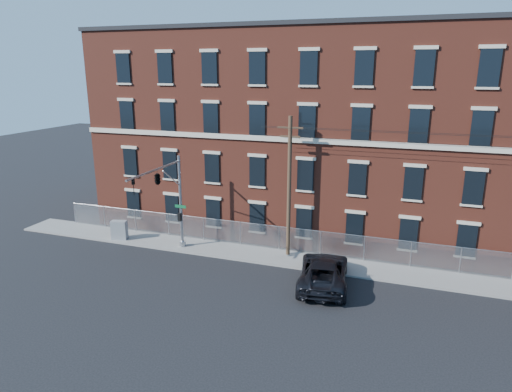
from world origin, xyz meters
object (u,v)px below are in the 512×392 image
object	(u,v)px
utility_pole_near	(289,185)
utility_cabinet	(119,230)
traffic_signal_mast	(163,186)
pickup_truck	(323,272)

from	to	relation	value
utility_pole_near	utility_cabinet	xyz separation A→B (m)	(-13.41, -1.40, -4.47)
traffic_signal_mast	utility_pole_near	world-z (taller)	utility_pole_near
pickup_truck	utility_cabinet	xyz separation A→B (m)	(-16.74, 2.30, -0.01)
utility_pole_near	pickup_truck	distance (m)	6.68
utility_pole_near	pickup_truck	size ratio (longest dim) A/B	1.58
traffic_signal_mast	pickup_truck	xyz separation A→B (m)	(11.32, -0.28, -4.51)
pickup_truck	traffic_signal_mast	bearing A→B (deg)	-9.32
traffic_signal_mast	pickup_truck	size ratio (longest dim) A/B	1.10
traffic_signal_mast	utility_pole_near	distance (m)	8.70
traffic_signal_mast	utility_cabinet	xyz separation A→B (m)	(-5.41, 2.02, -4.52)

